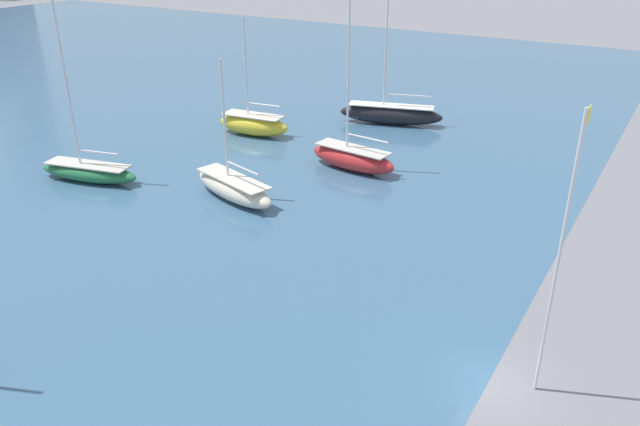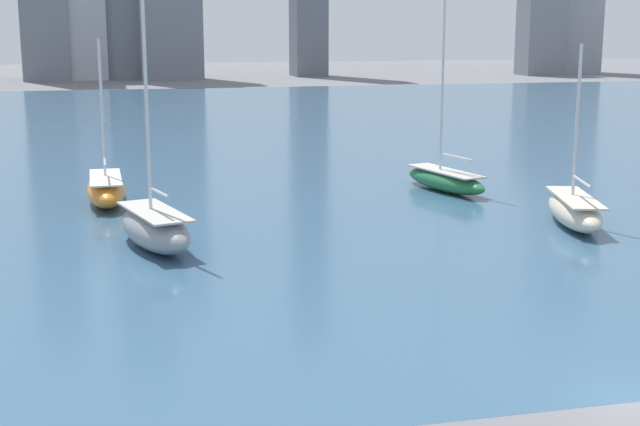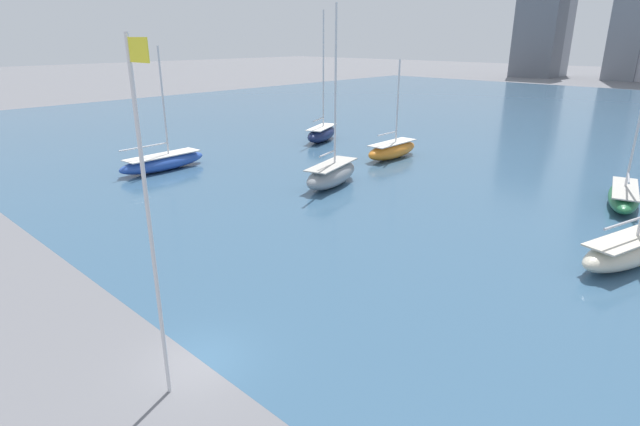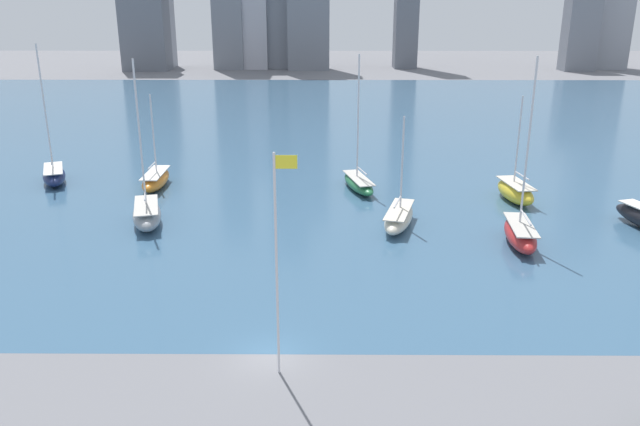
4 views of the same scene
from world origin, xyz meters
name	(u,v)px [view 1 (image 1 of 4)]	position (x,y,z in m)	size (l,w,h in m)	color
ground_plane	(488,384)	(0.00, 0.00, 0.00)	(500.00, 500.00, 0.00)	slate
flag_pole	(560,252)	(0.80, -1.87, 6.85)	(1.24, 0.14, 12.71)	silver
sailboat_yellow	(253,124)	(23.32, 30.39, 1.08)	(3.39, 7.47, 10.95)	yellow
sailboat_cream	(234,188)	(10.22, 22.41, 0.93)	(4.44, 8.65, 10.24)	beige
sailboat_red	(353,157)	(20.10, 17.83, 1.08)	(3.08, 8.05, 15.84)	#B72828
sailboat_black	(391,114)	(33.36, 20.67, 1.09)	(5.03, 10.56, 15.43)	black
sailboat_green	(88,171)	(7.09, 34.45, 0.86)	(4.14, 8.78, 14.75)	#236B3D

